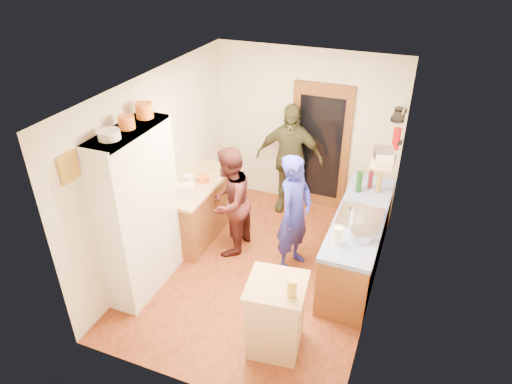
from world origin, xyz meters
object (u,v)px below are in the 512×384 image
Objects in this scene: hutch_body at (139,213)px; island_base at (276,318)px; person_hob at (295,216)px; right_counter_base at (357,243)px; person_left at (232,201)px; person_back at (290,159)px.

island_base is at bearing -11.52° from hutch_body.
right_counter_base is at bearing -56.65° from person_hob.
person_back is at bearing 165.10° from person_left.
person_back is at bearing 64.89° from hutch_body.
person_back reaches higher than person_left.
island_base reaches higher than right_counter_base.
person_back reaches higher than island_base.
hutch_body reaches higher than person_left.
person_hob is (-0.81, -0.28, 0.42)m from right_counter_base.
person_left is (-1.75, -0.20, 0.39)m from right_counter_base.
person_left is at bearing -173.42° from right_counter_base.
hutch_body is 1.99m from person_hob.
person_left is at bearing 99.95° from person_hob.
person_hob is (1.69, 1.02, -0.26)m from hutch_body.
person_left is (-0.94, 0.07, -0.03)m from person_hob.
person_left is at bearing 128.25° from island_base.
hutch_body is 1.00× the size of right_counter_base.
person_back is (1.15, 2.45, -0.18)m from hutch_body.
person_hob reaches higher than person_left.
island_base is at bearing -156.17° from person_hob.
person_left is at bearing -115.25° from person_back.
right_counter_base is 1.20× the size of person_back.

